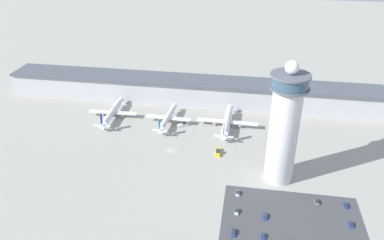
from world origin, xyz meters
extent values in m
plane|color=#9E9B93|center=(0.00, 0.00, 0.00)|extent=(1000.00, 1000.00, 0.00)
cube|color=#B2B2B7|center=(0.00, 70.00, 8.03)|extent=(273.45, 22.00, 16.05)
cube|color=#4C515B|center=(0.00, 70.00, 16.85)|extent=(273.45, 25.00, 1.60)
cylinder|color=silver|center=(61.54, -16.17, 25.78)|extent=(14.60, 14.60, 51.55)
cylinder|color=#565B66|center=(61.54, -16.17, 51.95)|extent=(18.78, 18.78, 0.80)
cylinder|color=#334C60|center=(61.54, -16.17, 55.01)|extent=(17.27, 17.27, 5.31)
cylinder|color=#565B66|center=(61.54, -16.17, 58.16)|extent=(18.78, 18.78, 1.00)
sphere|color=white|center=(61.54, -16.17, 61.91)|extent=(6.49, 6.49, 6.49)
cube|color=#424247|center=(67.15, -46.88, 0.00)|extent=(64.00, 40.00, 0.01)
cylinder|color=silver|center=(-48.67, 35.56, 4.11)|extent=(5.05, 33.77, 4.00)
cone|color=silver|center=(-49.25, 54.19, 4.11)|extent=(4.11, 3.73, 4.00)
cone|color=silver|center=(-48.07, 16.34, 4.11)|extent=(3.75, 4.91, 3.60)
cube|color=silver|center=(-48.69, 36.24, 3.41)|extent=(34.08, 5.46, 0.44)
cylinder|color=#A8A8B2|center=(-55.85, 37.01, 2.19)|extent=(2.34, 4.47, 2.20)
cylinder|color=#A8A8B2|center=(-41.59, 37.46, 2.19)|extent=(2.34, 4.47, 2.20)
cube|color=navy|center=(-48.04, 15.38, 9.31)|extent=(0.39, 2.81, 6.41)
cube|color=silver|center=(-48.03, 14.98, 4.51)|extent=(11.27, 2.35, 0.24)
cylinder|color=black|center=(-49.16, 51.19, 1.05)|extent=(0.28, 0.28, 2.10)
cylinder|color=black|center=(-45.86, 35.52, 1.05)|extent=(0.28, 0.28, 2.10)
cylinder|color=black|center=(-51.47, 35.35, 1.05)|extent=(0.28, 0.28, 2.10)
cylinder|color=silver|center=(-9.06, 33.18, 4.50)|extent=(5.04, 30.62, 3.43)
cone|color=silver|center=(-8.18, 49.94, 4.50)|extent=(3.59, 3.26, 3.43)
cone|color=silver|center=(-9.98, 15.91, 4.50)|extent=(3.30, 4.27, 3.09)
cube|color=silver|center=(-9.03, 33.79, 3.90)|extent=(31.17, 6.03, 0.44)
cylinder|color=#A8A8B2|center=(-15.48, 35.14, 2.87)|extent=(2.08, 3.87, 1.89)
cylinder|color=#A8A8B2|center=(-2.48, 34.45, 2.87)|extent=(2.08, 3.87, 1.89)
cube|color=#197FB2|center=(-10.02, 15.09, 8.96)|extent=(0.45, 2.81, 5.49)
cube|color=silver|center=(-10.05, 14.69, 4.85)|extent=(9.69, 2.51, 0.24)
cylinder|color=black|center=(-8.32, 47.20, 1.39)|extent=(0.28, 0.28, 2.79)
cylinder|color=black|center=(-6.68, 32.87, 1.39)|extent=(0.28, 0.28, 2.79)
cylinder|color=black|center=(-11.47, 33.12, 1.39)|extent=(0.28, 0.28, 2.79)
cylinder|color=silver|center=(30.56, 34.42, 4.40)|extent=(5.22, 33.31, 4.34)
cone|color=silver|center=(31.05, 52.98, 4.40)|extent=(4.44, 4.02, 4.34)
cone|color=silver|center=(30.05, 15.22, 4.40)|extent=(4.04, 5.31, 3.91)
cube|color=silver|center=(30.57, 35.09, 3.64)|extent=(40.61, 5.47, 0.44)
cylinder|color=#A8A8B2|center=(22.09, 36.31, 2.33)|extent=(2.51, 4.84, 2.39)
cylinder|color=#A8A8B2|center=(39.10, 35.86, 2.33)|extent=(2.51, 4.84, 2.39)
cube|color=navy|center=(30.02, 14.18, 10.05)|extent=(0.37, 2.81, 6.94)
cube|color=silver|center=(30.01, 13.78, 4.84)|extent=(12.20, 2.32, 0.24)
cylinder|color=black|center=(30.96, 49.82, 1.12)|extent=(0.28, 0.28, 2.23)
cylinder|color=black|center=(33.59, 34.21, 1.12)|extent=(0.28, 0.28, 2.23)
cylinder|color=black|center=(27.51, 34.37, 1.12)|extent=(0.28, 0.28, 2.23)
cube|color=black|center=(1.76, 30.84, 0.06)|extent=(6.39, 5.25, 0.12)
cube|color=silver|center=(1.76, 30.84, 0.85)|extent=(7.43, 5.98, 1.70)
cube|color=#232D38|center=(2.38, 31.25, 2.40)|extent=(2.95, 2.88, 1.39)
cube|color=black|center=(28.03, 2.17, 0.06)|extent=(2.64, 7.19, 0.12)
cube|color=gold|center=(28.03, 2.17, 0.80)|extent=(2.79, 8.55, 1.61)
cube|color=#232D38|center=(28.07, 1.33, 2.26)|extent=(2.26, 2.62, 1.31)
cube|color=black|center=(41.15, -60.09, 0.06)|extent=(1.79, 3.91, 0.12)
cube|color=navy|center=(41.15, -60.09, 0.41)|extent=(1.89, 4.64, 0.82)
cube|color=#232D38|center=(41.15, -59.97, 1.16)|extent=(1.60, 2.57, 0.67)
cube|color=black|center=(79.60, -33.36, 0.06)|extent=(1.85, 3.43, 0.12)
cube|color=slate|center=(79.60, -33.36, 0.41)|extent=(1.94, 4.08, 0.81)
cube|color=#232D38|center=(79.60, -33.46, 1.15)|extent=(1.66, 2.26, 0.67)
cube|color=black|center=(41.74, -46.35, 0.06)|extent=(1.70, 3.45, 0.12)
cube|color=silver|center=(41.74, -46.35, 0.40)|extent=(1.78, 4.10, 0.81)
cube|color=#232D38|center=(41.74, -46.25, 1.14)|extent=(1.55, 2.26, 0.66)
cube|color=black|center=(92.79, -46.56, 0.06)|extent=(1.85, 3.44, 0.12)
cube|color=navy|center=(92.79, -46.56, 0.38)|extent=(1.95, 4.08, 0.76)
cube|color=#232D38|center=(92.78, -46.66, 1.08)|extent=(1.66, 2.27, 0.62)
cube|color=black|center=(54.92, -47.35, 0.06)|extent=(1.75, 4.03, 0.12)
cube|color=navy|center=(54.92, -47.35, 0.38)|extent=(1.83, 4.79, 0.77)
cube|color=#232D38|center=(54.92, -47.47, 1.08)|extent=(1.59, 2.64, 0.63)
cube|color=black|center=(92.97, -33.63, 0.06)|extent=(1.78, 3.63, 0.12)
cube|color=navy|center=(92.97, -33.63, 0.38)|extent=(1.87, 4.31, 0.76)
cube|color=#232D38|center=(92.98, -33.74, 1.07)|extent=(1.60, 2.39, 0.62)
cube|color=black|center=(53.87, -60.26, 0.06)|extent=(1.81, 3.52, 0.12)
cube|color=navy|center=(53.87, -60.26, 0.37)|extent=(1.91, 4.18, 0.75)
cube|color=#232D38|center=(53.87, -60.16, 1.05)|extent=(1.61, 2.32, 0.61)
cube|color=black|center=(41.42, -32.96, 0.06)|extent=(1.67, 3.48, 0.12)
cube|color=silver|center=(41.42, -32.96, 0.43)|extent=(1.75, 4.14, 0.86)
cube|color=#232D38|center=(41.42, -33.06, 1.21)|extent=(1.52, 2.28, 0.70)
camera|label=1|loc=(42.86, -181.68, 121.17)|focal=35.00mm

